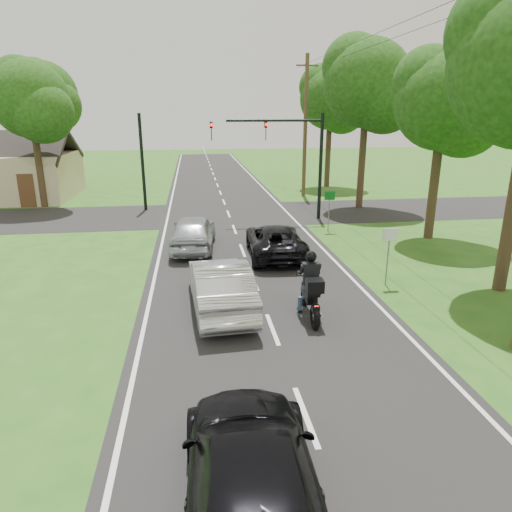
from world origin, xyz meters
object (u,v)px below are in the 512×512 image
Objects in this scene: utility_pole_far at (305,126)px; motorcycle_rider at (311,292)px; silver_suv at (193,232)px; traffic_signal at (289,148)px; dark_car_behind at (252,481)px; dark_suv at (275,240)px; sign_green at (329,201)px; sign_white at (389,243)px; silver_sedan at (220,285)px.

motorcycle_rider is at bearing -102.99° from utility_pole_far.
traffic_signal is at bearing -130.21° from silver_suv.
utility_pole_far is (7.62, 28.36, 4.32)m from dark_car_behind.
silver_suv is at bearing -135.52° from traffic_signal.
utility_pole_far is (2.86, 8.00, 0.95)m from traffic_signal.
dark_suv is 0.50× the size of utility_pole_far.
silver_suv reaches higher than dark_suv.
utility_pole_far is 4.71× the size of sign_green.
motorcycle_rider is 0.49× the size of dark_suv.
traffic_signal reaches higher than sign_white.
traffic_signal is 8.55m from utility_pole_far.
silver_sedan is 7.00m from silver_suv.
motorcycle_rider is 0.48× the size of dark_car_behind.
dark_car_behind is 11.19m from sign_white.
dark_suv is at bearing -106.07° from traffic_signal.
dark_suv is 0.96× the size of dark_car_behind.
sign_white is (3.37, -4.06, 0.90)m from dark_suv.
traffic_signal is at bearing 84.59° from motorcycle_rider.
sign_white is at bearing 132.29° from dark_suv.
traffic_signal is 0.64× the size of utility_pole_far.
dark_car_behind is (-2.75, -13.40, 0.06)m from dark_suv.
utility_pole_far is at bearing 80.39° from motorcycle_rider.
sign_white is (6.09, 1.36, 0.78)m from silver_sedan.
sign_white is (6.89, -5.59, 0.79)m from silver_suv.
dark_suv is 8.01m from traffic_signal.
motorcycle_rider is at bearing 118.98° from silver_suv.
motorcycle_rider is at bearing -145.99° from sign_white.
silver_suv is (-3.46, 7.90, -0.02)m from motorcycle_rider.
motorcycle_rider is 10.95m from sign_green.
utility_pole_far reaches higher than motorcycle_rider.
dark_suv is 3.84m from silver_suv.
utility_pole_far reaches higher than traffic_signal.
sign_green reaches higher than motorcycle_rider.
dark_suv is at bearing 92.88° from motorcycle_rider.
sign_white and sign_green have the same top height.
traffic_signal reaches higher than silver_suv.
sign_green is (7.09, 2.41, 0.79)m from silver_suv.
motorcycle_rider is at bearing 156.65° from silver_sedan.
utility_pole_far is at bearing 85.49° from sign_white.
sign_white is at bearing -94.51° from utility_pole_far.
silver_suv is 2.21× the size of sign_white.
silver_sedan is at bearing -167.42° from sign_white.
traffic_signal is (4.75, 20.36, 3.38)m from dark_car_behind.
sign_green is at bearing 88.57° from sign_white.
dark_car_behind is 2.43× the size of sign_green.
dark_suv is 5.39m from sign_green.
sign_green is at bearing -127.66° from silver_sedan.
sign_white is (6.12, 9.34, 0.84)m from dark_car_behind.
sign_white is (3.42, 2.31, 0.77)m from motorcycle_rider.
sign_green is (3.57, 3.94, 0.90)m from dark_suv.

